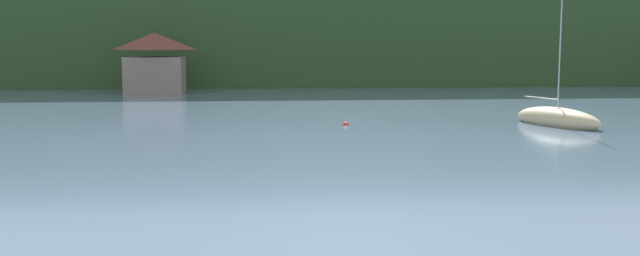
{
  "coord_description": "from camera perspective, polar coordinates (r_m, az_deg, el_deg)",
  "views": [
    {
      "loc": [
        -1.88,
        22.17,
        5.57
      ],
      "look_at": [
        0.0,
        44.02,
        2.9
      ],
      "focal_mm": 40.24,
      "sensor_mm": 36.0,
      "label": 1
    }
  ],
  "objects": [
    {
      "name": "mooring_buoy_near",
      "position": [
        47.65,
        2.07,
        0.24
      ],
      "size": [
        0.43,
        0.43,
        0.43
      ],
      "primitive_type": "sphere",
      "color": "red",
      "rests_on": "ground_plane"
    },
    {
      "name": "shore_building_west",
      "position": [
        79.23,
        -13.0,
        5.03
      ],
      "size": [
        6.35,
        5.44,
        6.43
      ],
      "color": "gray",
      "rests_on": "ground_plane"
    },
    {
      "name": "wooded_hillside",
      "position": [
        122.02,
        -3.49,
        7.05
      ],
      "size": [
        352.0,
        67.65,
        25.78
      ],
      "color": "#2D4C28",
      "rests_on": "ground_plane"
    },
    {
      "name": "sailboat_far_3",
      "position": [
        49.97,
        18.34,
        0.64
      ],
      "size": [
        4.64,
        7.42,
        8.63
      ],
      "rotation": [
        0.0,
        0.0,
        5.09
      ],
      "color": "#CCBC8E",
      "rests_on": "ground_plane"
    }
  ]
}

